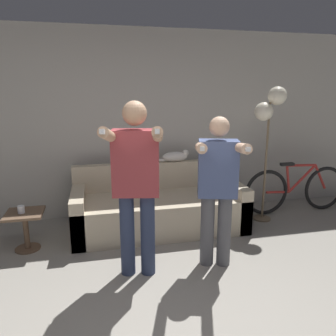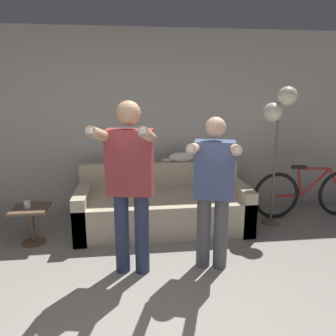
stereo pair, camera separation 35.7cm
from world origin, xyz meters
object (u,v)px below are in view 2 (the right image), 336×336
person_left (130,177)px  cup (27,204)px  person_right (214,185)px  side_table (31,218)px  bicycle (309,193)px  cat (182,157)px  floor_lamp (279,112)px  couch (163,208)px

person_left → cup: person_left is taller
cup → person_right: bearing=-21.5°
side_table → bicycle: bicycle is taller
cat → bicycle: size_ratio=0.29×
person_right → bicycle: person_right is taller
person_right → floor_lamp: (1.10, 1.02, 0.63)m
person_left → bicycle: bearing=36.5°
couch → person_right: bearing=-70.3°
couch → floor_lamp: size_ratio=1.19×
couch → bicycle: 2.10m
person_left → person_right: 0.81m
couch → bicycle: bearing=3.3°
cup → bicycle: bicycle is taller
cup → bicycle: (3.71, 0.40, -0.14)m
cat → floor_lamp: bearing=-19.0°
couch → floor_lamp: (1.49, -0.04, 1.24)m
cup → floor_lamp: bearing=4.4°
couch → person_right: size_ratio=1.42×
floor_lamp → bicycle: bearing=15.2°
person_right → bicycle: (1.72, 1.19, -0.53)m
bicycle → cup: bearing=-173.8°
cat → cup: cat is taller
floor_lamp → cup: bearing=-175.6°
floor_lamp → person_left: bearing=-151.9°
person_right → couch: bearing=125.9°
couch → person_left: 1.35m
person_left → person_right: size_ratio=1.10×
couch → floor_lamp: floor_lamp is taller
side_table → cat: bearing=18.3°
couch → cup: bearing=-170.1°
couch → cup: size_ratio=25.78×
bicycle → person_right: bearing=-145.3°
person_left → person_right: person_left is taller
couch → person_right: person_right is taller
person_left → cat: size_ratio=3.50×
floor_lamp → cup: 3.27m
cup → cat: bearing=18.4°
cat → cup: size_ratio=5.71×
floor_lamp → couch: bearing=178.3°
cat → floor_lamp: (1.17, -0.40, 0.63)m
person_left → bicycle: size_ratio=1.03×
person_left → person_right: (0.80, -0.00, -0.11)m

